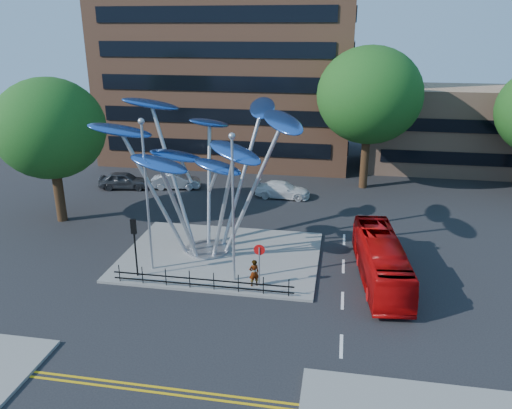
% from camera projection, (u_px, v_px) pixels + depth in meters
% --- Properties ---
extents(ground, '(120.00, 120.00, 0.00)m').
position_uv_depth(ground, '(212.00, 309.00, 25.21)').
color(ground, black).
rests_on(ground, ground).
extents(traffic_island, '(12.00, 9.00, 0.15)m').
position_uv_depth(traffic_island, '(221.00, 256.00, 30.91)').
color(traffic_island, slate).
rests_on(traffic_island, ground).
extents(double_yellow_near, '(40.00, 0.12, 0.01)m').
position_uv_depth(double_yellow_near, '(173.00, 389.00, 19.65)').
color(double_yellow_near, gold).
rests_on(double_yellow_near, ground).
extents(double_yellow_far, '(40.00, 0.12, 0.01)m').
position_uv_depth(double_yellow_far, '(170.00, 394.00, 19.37)').
color(double_yellow_far, gold).
rests_on(double_yellow_far, ground).
extents(brick_tower, '(25.00, 15.00, 30.00)m').
position_uv_depth(brick_tower, '(231.00, 10.00, 50.80)').
color(brick_tower, '#935C40').
rests_on(brick_tower, ground).
extents(low_building_near, '(15.00, 8.00, 8.00)m').
position_uv_depth(low_building_near, '(446.00, 128.00, 49.05)').
color(low_building_near, tan).
rests_on(low_building_near, ground).
extents(tree_right, '(8.80, 8.80, 12.11)m').
position_uv_depth(tree_right, '(369.00, 96.00, 41.58)').
color(tree_right, black).
rests_on(tree_right, ground).
extents(tree_left, '(7.60, 7.60, 10.32)m').
position_uv_depth(tree_left, '(50.00, 129.00, 34.49)').
color(tree_left, black).
rests_on(tree_left, ground).
extents(leaf_sculpture, '(12.72, 9.54, 9.51)m').
position_uv_depth(leaf_sculpture, '(203.00, 145.00, 29.43)').
color(leaf_sculpture, '#9EA0A5').
rests_on(leaf_sculpture, traffic_island).
extents(street_lamp_left, '(0.36, 0.36, 8.80)m').
position_uv_depth(street_lamp_left, '(146.00, 183.00, 27.39)').
color(street_lamp_left, '#9EA0A5').
rests_on(street_lamp_left, traffic_island).
extents(street_lamp_right, '(0.36, 0.36, 8.30)m').
position_uv_depth(street_lamp_right, '(233.00, 196.00, 26.19)').
color(street_lamp_right, '#9EA0A5').
rests_on(street_lamp_right, traffic_island).
extents(traffic_light_island, '(0.28, 0.18, 3.42)m').
position_uv_depth(traffic_light_island, '(134.00, 236.00, 27.47)').
color(traffic_light_island, black).
rests_on(traffic_light_island, traffic_island).
extents(no_entry_sign_island, '(0.60, 0.10, 2.45)m').
position_uv_depth(no_entry_sign_island, '(259.00, 258.00, 26.60)').
color(no_entry_sign_island, '#9EA0A5').
rests_on(no_entry_sign_island, traffic_island).
extents(pedestrian_railing_front, '(10.00, 0.06, 1.00)m').
position_uv_depth(pedestrian_railing_front, '(202.00, 282.00, 26.77)').
color(pedestrian_railing_front, black).
rests_on(pedestrian_railing_front, traffic_island).
extents(red_bus, '(3.00, 9.06, 2.48)m').
position_uv_depth(red_bus, '(381.00, 260.00, 27.70)').
color(red_bus, '#B30808').
rests_on(red_bus, ground).
extents(pedestrian, '(0.67, 0.59, 1.55)m').
position_uv_depth(pedestrian, '(254.00, 273.00, 26.94)').
color(pedestrian, gray).
rests_on(pedestrian, traffic_island).
extents(parked_car_left, '(4.59, 2.44, 1.49)m').
position_uv_depth(parked_car_left, '(124.00, 180.00, 43.73)').
color(parked_car_left, '#383A3F').
rests_on(parked_car_left, ground).
extents(parked_car_mid, '(4.40, 2.16, 1.39)m').
position_uv_depth(parked_car_mid, '(176.00, 181.00, 43.76)').
color(parked_car_mid, '#ADB1B5').
rests_on(parked_car_mid, ground).
extents(parked_car_right, '(4.62, 2.02, 1.32)m').
position_uv_depth(parked_car_right, '(283.00, 190.00, 41.46)').
color(parked_car_right, silver).
rests_on(parked_car_right, ground).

